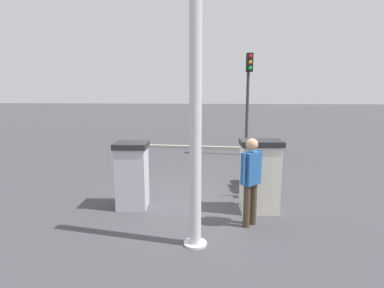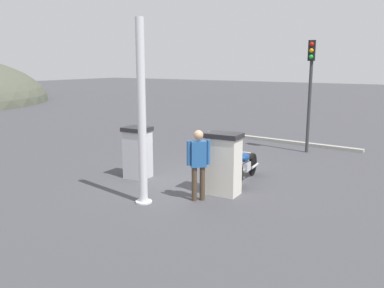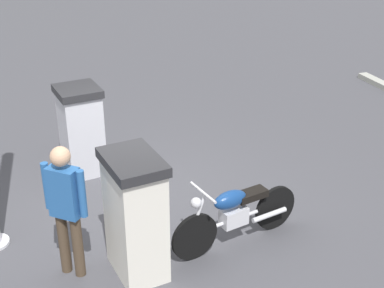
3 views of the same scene
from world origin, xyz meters
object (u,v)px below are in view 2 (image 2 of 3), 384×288
(canopy_support_pole, at_px, (142,117))
(roadside_traffic_light, at_px, (310,78))
(fuel_pump_far, at_px, (138,152))
(attendant_person, at_px, (198,160))
(fuel_pump_near, at_px, (223,163))
(motorcycle_near_pump, at_px, (246,165))

(canopy_support_pole, bearing_deg, roadside_traffic_light, -11.62)
(fuel_pump_far, xyz_separation_m, canopy_support_pole, (-1.61, -1.54, 1.31))
(fuel_pump_far, height_order, attendant_person, attendant_person)
(fuel_pump_near, bearing_deg, fuel_pump_far, 89.99)
(fuel_pump_near, distance_m, roadside_traffic_light, 6.32)
(motorcycle_near_pump, height_order, canopy_support_pole, canopy_support_pole)
(motorcycle_near_pump, xyz_separation_m, canopy_support_pole, (-2.97, 1.27, 1.59))
(attendant_person, relative_size, roadside_traffic_light, 0.42)
(roadside_traffic_light, bearing_deg, fuel_pump_near, 177.35)
(fuel_pump_near, bearing_deg, motorcycle_near_pump, 0.53)
(motorcycle_near_pump, height_order, attendant_person, attendant_person)
(fuel_pump_far, bearing_deg, motorcycle_near_pump, -64.19)
(canopy_support_pole, bearing_deg, fuel_pump_near, -38.64)
(fuel_pump_near, relative_size, roadside_traffic_light, 0.39)
(attendant_person, xyz_separation_m, roadside_traffic_light, (6.75, -0.55, 1.77))
(attendant_person, bearing_deg, motorcycle_near_pump, -7.12)
(motorcycle_near_pump, distance_m, roadside_traffic_light, 5.18)
(attendant_person, height_order, roadside_traffic_light, roadside_traffic_light)
(fuel_pump_near, height_order, attendant_person, attendant_person)
(fuel_pump_near, relative_size, fuel_pump_far, 1.06)
(motorcycle_near_pump, bearing_deg, fuel_pump_near, -179.47)
(motorcycle_near_pump, distance_m, attendant_person, 2.19)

